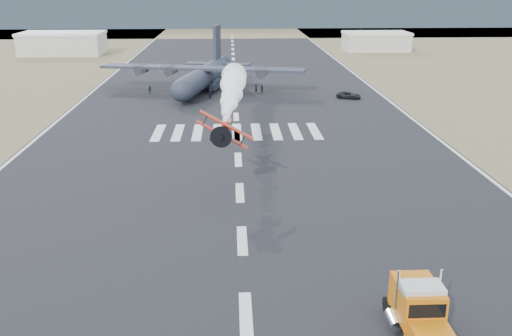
{
  "coord_description": "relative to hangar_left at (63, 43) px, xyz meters",
  "views": [
    {
      "loc": [
        -0.83,
        -34.59,
        22.51
      ],
      "look_at": [
        1.63,
        20.53,
        4.0
      ],
      "focal_mm": 40.0,
      "sensor_mm": 36.0,
      "label": 1
    }
  ],
  "objects": [
    {
      "name": "hangar_right",
      "position": [
        98.0,
        5.0,
        -0.4
      ],
      "size": [
        20.5,
        12.5,
        5.9
      ],
      "color": "#B2AC9E",
      "rests_on": "ground"
    },
    {
      "name": "ridge_seg_d",
      "position": [
        52.0,
        115.0,
        3.09
      ],
      "size": [
        150.0,
        50.0,
        13.0
      ],
      "primitive_type": "cube",
      "color": "gray",
      "rests_on": "ground"
    },
    {
      "name": "crew_e",
      "position": [
        52.84,
        -66.57,
        -2.55
      ],
      "size": [
        0.53,
        0.85,
        1.71
      ],
      "primitive_type": "imported",
      "rotation": [
        0.0,
        0.0,
        1.59
      ],
      "color": "black",
      "rests_on": "ground"
    },
    {
      "name": "crew_f",
      "position": [
        47.17,
        -70.19,
        -2.56
      ],
      "size": [
        1.61,
        0.66,
        1.69
      ],
      "primitive_type": "imported",
      "rotation": [
        0.0,
        0.0,
        3.24
      ],
      "color": "black",
      "rests_on": "ground"
    },
    {
      "name": "semi_truck",
      "position": [
        63.23,
        -147.92,
        -1.51
      ],
      "size": [
        2.91,
        8.6,
        3.87
      ],
      "rotation": [
        0.0,
        0.0,
        0.0
      ],
      "color": "black",
      "rests_on": "ground"
    },
    {
      "name": "crew_h",
      "position": [
        40.14,
        -63.43,
        -2.6
      ],
      "size": [
        0.73,
        0.91,
        1.62
      ],
      "primitive_type": "imported",
      "rotation": [
        0.0,
        0.0,
        1.21
      ],
      "color": "black",
      "rests_on": "ground"
    },
    {
      "name": "transport_aircraft",
      "position": [
        45.66,
        -59.83,
        -0.23
      ],
      "size": [
        42.52,
        34.79,
        12.34
      ],
      "rotation": [
        0.0,
        0.0,
        -0.22
      ],
      "color": "#202430",
      "rests_on": "ground"
    },
    {
      "name": "runway_markings",
      "position": [
        52.0,
        -85.0,
        -3.4
      ],
      "size": [
        60.0,
        260.0,
        0.01
      ],
      "primitive_type": null,
      "color": "silver",
      "rests_on": "ground"
    },
    {
      "name": "crew_d",
      "position": [
        41.95,
        -63.55,
        -2.52
      ],
      "size": [
        0.62,
        1.09,
        1.78
      ],
      "primitive_type": "imported",
      "rotation": [
        0.0,
        0.0,
        4.8
      ],
      "color": "black",
      "rests_on": "ground"
    },
    {
      "name": "crew_c",
      "position": [
        34.72,
        -63.98,
        -2.59
      ],
      "size": [
        1.02,
        1.15,
        1.64
      ],
      "primitive_type": "imported",
      "rotation": [
        0.0,
        0.0,
        0.94
      ],
      "color": "black",
      "rests_on": "ground"
    },
    {
      "name": "ground",
      "position": [
        52.0,
        -145.0,
        -3.41
      ],
      "size": [
        500.0,
        500.0,
        0.0
      ],
      "primitive_type": "plane",
      "color": "black",
      "rests_on": "ground"
    },
    {
      "name": "hangar_left",
      "position": [
        0.0,
        0.0,
        0.0
      ],
      "size": [
        24.5,
        14.5,
        6.7
      ],
      "color": "#B2AC9E",
      "rests_on": "ground"
    },
    {
      "name": "crew_g",
      "position": [
        40.63,
        -70.75,
        -2.59
      ],
      "size": [
        0.69,
        0.61,
        1.64
      ],
      "primitive_type": "imported",
      "rotation": [
        0.0,
        0.0,
        2.92
      ],
      "color": "black",
      "rests_on": "ground"
    },
    {
      "name": "ridge_seg_f",
      "position": [
        182.0,
        115.0,
        5.09
      ],
      "size": [
        150.0,
        50.0,
        17.0
      ],
      "primitive_type": "cube",
      "color": "gray",
      "rests_on": "ground"
    },
    {
      "name": "support_vehicle",
      "position": [
        74.17,
        -70.61,
        -2.75
      ],
      "size": [
        5.23,
        3.95,
        1.32
      ],
      "primitive_type": "imported",
      "rotation": [
        0.0,
        0.0,
        1.15
      ],
      "color": "black",
      "rests_on": "ground"
    },
    {
      "name": "ridge_seg_c",
      "position": [
        -13.0,
        115.0,
        5.09
      ],
      "size": [
        150.0,
        50.0,
        17.0
      ],
      "primitive_type": "cube",
      "color": "gray",
      "rests_on": "ground"
    },
    {
      "name": "smoke_trail",
      "position": [
        51.55,
        -93.72,
        3.67
      ],
      "size": [
        4.05,
        32.28,
        4.05
      ],
      "rotation": [
        0.0,
        0.0,
        -0.05
      ],
      "color": "white"
    },
    {
      "name": "scrub_far",
      "position": [
        52.0,
        85.0,
        -3.41
      ],
      "size": [
        500.0,
        80.0,
        0.0
      ],
      "primitive_type": "cube",
      "color": "olive",
      "rests_on": "ground"
    },
    {
      "name": "crew_a",
      "position": [
        56.35,
        -63.93,
        -2.55
      ],
      "size": [
        0.79,
        0.74,
        1.72
      ],
      "primitive_type": "imported",
      "rotation": [
        0.0,
        0.0,
        0.46
      ],
      "color": "black",
      "rests_on": "ground"
    },
    {
      "name": "aerobatic_biplane",
      "position": [
        50.32,
        -120.2,
        3.44
      ],
      "size": [
        5.78,
        5.78,
        4.32
      ],
      "rotation": [
        0.0,
        0.49,
        -0.05
      ],
      "color": "#B61A0C"
    },
    {
      "name": "crew_b",
      "position": [
        57.43,
        -64.71,
        -2.57
      ],
      "size": [
        0.84,
        0.54,
        1.67
      ],
      "primitive_type": "imported",
      "rotation": [
        0.0,
        0.0,
        3.2
      ],
      "color": "black",
      "rests_on": "ground"
    },
    {
      "name": "ridge_seg_e",
      "position": [
        117.0,
        115.0,
        4.09
      ],
      "size": [
        150.0,
        50.0,
        15.0
      ],
      "primitive_type": "cube",
      "color": "gray",
      "rests_on": "ground"
    }
  ]
}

